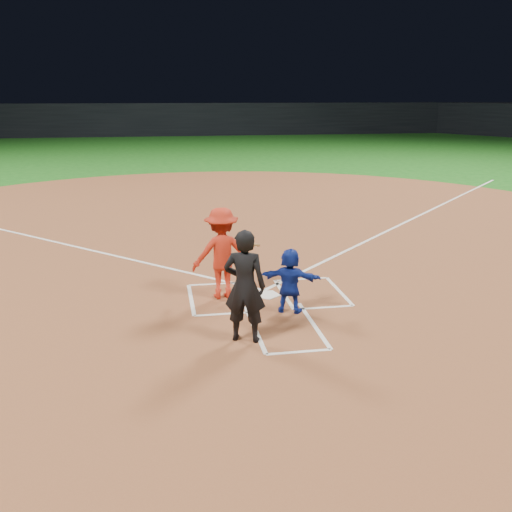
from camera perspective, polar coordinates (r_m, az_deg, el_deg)
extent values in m
plane|color=#165816|center=(12.07, 1.08, -3.99)|extent=(120.00, 120.00, 0.00)
cylinder|color=brown|center=(17.76, -2.59, 2.55)|extent=(28.00, 28.00, 0.01)
cube|color=black|center=(59.23, -7.97, 13.36)|extent=(80.00, 1.20, 3.20)
cylinder|color=white|center=(12.06, 1.08, -3.90)|extent=(0.60, 0.60, 0.02)
imported|color=navy|center=(10.99, 3.41, -2.45)|extent=(1.24, 0.80, 1.28)
imported|color=black|center=(9.60, -1.13, -3.03)|extent=(0.83, 0.69, 1.96)
cube|color=white|center=(12.79, -4.02, -2.79)|extent=(1.22, 0.08, 0.01)
cube|color=white|center=(11.08, -3.03, -5.79)|extent=(1.22, 0.08, 0.01)
cube|color=white|center=(12.00, -0.66, -4.02)|extent=(0.08, 1.83, 0.01)
cube|color=white|center=(11.88, -6.49, -4.34)|extent=(0.08, 1.83, 0.01)
cube|color=white|center=(13.12, 4.53, -2.32)|extent=(1.22, 0.08, 0.01)
cube|color=white|center=(11.46, 6.79, -5.14)|extent=(1.22, 0.08, 0.01)
cube|color=white|center=(12.14, 2.80, -3.81)|extent=(0.08, 1.83, 0.01)
cube|color=white|center=(12.45, 8.30, -3.45)|extent=(0.08, 1.83, 0.01)
cube|color=white|center=(10.42, -0.13, -7.23)|extent=(0.08, 2.20, 0.01)
cube|color=white|center=(10.64, 5.76, -6.79)|extent=(0.08, 2.20, 0.01)
cube|color=white|center=(9.54, 4.31, -9.55)|extent=(1.10, 0.08, 0.01)
cube|color=white|center=(21.09, 16.38, 4.08)|extent=(14.21, 14.21, 0.01)
cube|color=white|center=(19.58, -24.14, 2.45)|extent=(14.21, 14.21, 0.01)
imported|color=red|center=(11.71, -3.45, 0.28)|extent=(1.30, 0.84, 1.89)
cylinder|color=#9E6F3A|center=(11.59, -0.44, 1.13)|extent=(0.48, 0.76, 0.28)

